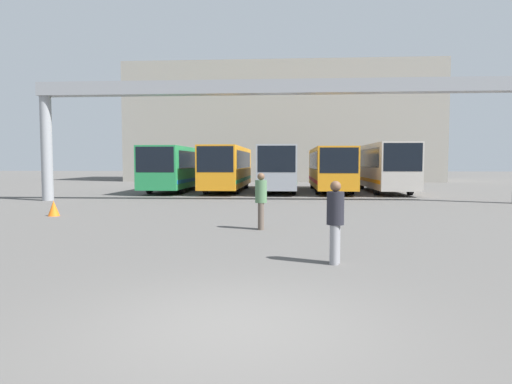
% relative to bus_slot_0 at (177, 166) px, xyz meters
% --- Properties ---
extents(ground_plane, '(200.00, 200.00, 0.00)m').
position_rel_bus_slot_0_xyz_m(ground_plane, '(7.36, -27.19, -1.80)').
color(ground_plane, '#514F4C').
extents(building_backdrop, '(34.05, 12.00, 12.76)m').
position_rel_bus_slot_0_xyz_m(building_backdrop, '(7.36, 21.04, 4.58)').
color(building_backdrop, gray).
rests_on(building_backdrop, ground).
extents(overhead_gantry, '(25.24, 0.80, 6.30)m').
position_rel_bus_slot_0_xyz_m(overhead_gantry, '(7.36, -8.98, 3.45)').
color(overhead_gantry, gray).
rests_on(overhead_gantry, ground).
extents(bus_slot_0, '(2.59, 11.41, 3.12)m').
position_rel_bus_slot_0_xyz_m(bus_slot_0, '(0.00, 0.00, 0.00)').
color(bus_slot_0, '#268C4C').
rests_on(bus_slot_0, ground).
extents(bus_slot_1, '(2.45, 11.59, 3.14)m').
position_rel_bus_slot_0_xyz_m(bus_slot_1, '(3.68, 0.09, 0.02)').
color(bus_slot_1, orange).
rests_on(bus_slot_1, ground).
extents(bus_slot_2, '(2.48, 11.31, 3.16)m').
position_rel_bus_slot_0_xyz_m(bus_slot_2, '(7.36, -0.05, 0.02)').
color(bus_slot_2, '#999EA5').
rests_on(bus_slot_2, ground).
extents(bus_slot_3, '(2.49, 11.36, 3.04)m').
position_rel_bus_slot_0_xyz_m(bus_slot_3, '(11.04, -0.03, -0.04)').
color(bus_slot_3, orange).
rests_on(bus_slot_3, ground).
extents(bus_slot_4, '(2.46, 10.53, 3.30)m').
position_rel_bus_slot_0_xyz_m(bus_slot_4, '(14.72, -0.44, 0.10)').
color(bus_slot_4, beige).
rests_on(bus_slot_4, ground).
extents(pedestrian_mid_right, '(0.35, 0.35, 1.70)m').
position_rel_bus_slot_0_xyz_m(pedestrian_mid_right, '(9.00, -23.48, -0.89)').
color(pedestrian_mid_right, gray).
rests_on(pedestrian_mid_right, ground).
extents(pedestrian_near_left, '(0.36, 0.36, 1.75)m').
position_rel_bus_slot_0_xyz_m(pedestrian_near_left, '(7.21, -18.81, -0.87)').
color(pedestrian_near_left, brown).
rests_on(pedestrian_near_left, ground).
extents(traffic_cone, '(0.43, 0.43, 0.59)m').
position_rel_bus_slot_0_xyz_m(traffic_cone, '(-1.01, -15.83, -1.50)').
color(traffic_cone, orange).
rests_on(traffic_cone, ground).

